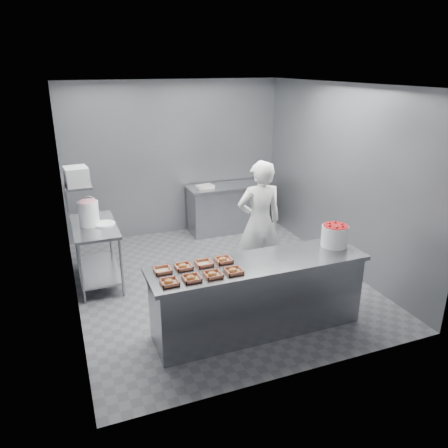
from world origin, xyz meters
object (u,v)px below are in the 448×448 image
(tray_5, at_px, (183,266))
(appliance, at_px, (76,176))
(service_counter, at_px, (258,296))
(tray_0, at_px, (169,282))
(strawberry_tub, at_px, (335,235))
(tray_4, at_px, (163,270))
(tray_6, at_px, (204,263))
(tray_1, at_px, (191,278))
(tray_7, at_px, (223,260))
(prep_table, at_px, (96,245))
(back_counter, at_px, (227,208))
(tray_2, at_px, (213,274))
(worker, at_px, (259,222))
(tray_3, at_px, (233,271))
(glaze_bucket, at_px, (89,213))

(tray_5, distance_m, appliance, 1.96)
(service_counter, bearing_deg, tray_0, -172.12)
(strawberry_tub, bearing_deg, service_counter, -175.56)
(tray_4, bearing_deg, tray_6, 0.00)
(service_counter, xyz_separation_m, tray_1, (-0.86, -0.15, 0.47))
(tray_7, height_order, appliance, appliance)
(prep_table, bearing_deg, back_counter, 27.01)
(tray_1, bearing_deg, tray_4, 127.81)
(tray_0, xyz_separation_m, appliance, (-0.72, 1.83, 0.76))
(tray_5, height_order, strawberry_tub, strawberry_tub)
(strawberry_tub, bearing_deg, tray_2, -172.10)
(prep_table, height_order, worker, worker)
(strawberry_tub, bearing_deg, worker, 114.29)
(service_counter, height_order, tray_7, tray_7)
(tray_6, bearing_deg, tray_1, -128.51)
(tray_3, xyz_separation_m, appliance, (-1.44, 1.83, 0.76))
(prep_table, bearing_deg, tray_1, -69.49)
(tray_0, bearing_deg, appliance, 111.36)
(prep_table, height_order, tray_7, tray_7)
(tray_3, distance_m, tray_5, 0.57)
(tray_6, xyz_separation_m, worker, (1.20, 1.04, -0.02))
(tray_1, relative_size, strawberry_tub, 0.57)
(tray_4, relative_size, glaze_bucket, 0.44)
(service_counter, xyz_separation_m, appliance, (-1.82, 1.68, 1.23))
(tray_6, bearing_deg, worker, 41.02)
(worker, bearing_deg, strawberry_tub, 119.47)
(glaze_bucket, relative_size, appliance, 1.33)
(service_counter, relative_size, tray_6, 13.88)
(tray_6, relative_size, strawberry_tub, 0.57)
(back_counter, height_order, glaze_bucket, glaze_bucket)
(service_counter, xyz_separation_m, tray_6, (-0.62, 0.15, 0.47))
(prep_table, xyz_separation_m, tray_2, (1.03, -2.10, 0.33))
(tray_5, height_order, worker, worker)
(prep_table, height_order, tray_6, tray_6)
(back_counter, distance_m, tray_7, 3.39)
(back_counter, distance_m, tray_3, 3.67)
(tray_4, xyz_separation_m, tray_6, (0.48, 0.00, 0.00))
(service_counter, relative_size, strawberry_tub, 7.87)
(back_counter, xyz_separation_m, strawberry_tub, (0.18, -3.17, 0.59))
(tray_3, bearing_deg, tray_6, 127.81)
(tray_7, xyz_separation_m, worker, (0.96, 1.04, -0.02))
(back_counter, height_order, appliance, appliance)
(tray_7, bearing_deg, tray_4, 180.00)
(worker, bearing_deg, tray_5, 41.06)
(prep_table, distance_m, tray_5, 1.99)
(tray_2, bearing_deg, glaze_bucket, 117.04)
(tray_1, distance_m, tray_4, 0.39)
(tray_3, xyz_separation_m, tray_7, (0.00, 0.31, 0.00))
(tray_2, relative_size, worker, 0.10)
(worker, bearing_deg, tray_1, 48.26)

